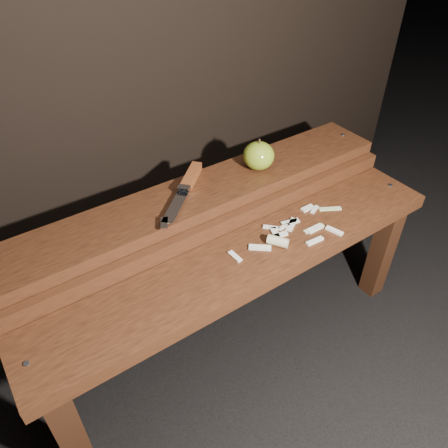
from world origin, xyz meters
TOP-DOWN VIEW (x-y plane):
  - ground at (0.00, 0.00)m, footprint 60.00×60.00m
  - bench_front_tier at (0.00, -0.06)m, footprint 1.20×0.20m
  - bench_rear_tier at (0.00, 0.17)m, footprint 1.20×0.21m
  - apple at (0.20, 0.17)m, footprint 0.09×0.09m
  - knife at (-0.03, 0.20)m, footprint 0.24×0.22m
  - apple_scraps at (0.14, -0.05)m, footprint 0.39×0.16m

SIDE VIEW (x-z plane):
  - ground at x=0.00m, z-range 0.00..0.00m
  - bench_front_tier at x=0.00m, z-range 0.14..0.56m
  - bench_rear_tier at x=0.00m, z-range 0.16..0.67m
  - apple_scraps at x=0.14m, z-range 0.41..0.44m
  - knife at x=-0.03m, z-range 0.50..0.53m
  - apple at x=0.20m, z-range 0.49..0.59m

